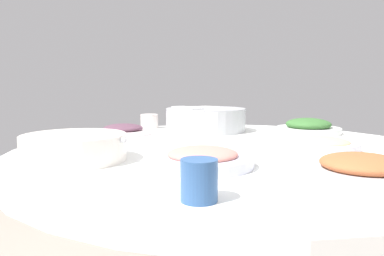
{
  "coord_description": "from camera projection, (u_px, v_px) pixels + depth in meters",
  "views": [
    {
      "loc": [
        0.77,
        -0.71,
        0.93
      ],
      "look_at": [
        -0.11,
        -0.06,
        0.8
      ],
      "focal_mm": 33.79,
      "sensor_mm": 36.0,
      "label": 1
    }
  ],
  "objects": [
    {
      "name": "tea_cup_near",
      "position": [
        149.0,
        121.0,
        1.54
      ],
      "size": [
        0.07,
        0.07,
        0.06
      ],
      "primitive_type": "cylinder",
      "color": "silver",
      "rests_on": "round_dining_table"
    },
    {
      "name": "dish_eggplant",
      "position": [
        123.0,
        130.0,
        1.34
      ],
      "size": [
        0.2,
        0.2,
        0.04
      ],
      "color": "silver",
      "rests_on": "round_dining_table"
    },
    {
      "name": "dish_greens",
      "position": [
        308.0,
        127.0,
        1.38
      ],
      "size": [
        0.24,
        0.24,
        0.06
      ],
      "color": "silver",
      "rests_on": "round_dining_table"
    },
    {
      "name": "rice_bowl",
      "position": [
        206.0,
        119.0,
        1.44
      ],
      "size": [
        0.32,
        0.32,
        0.1
      ],
      "color": "#B2B5BA",
      "rests_on": "round_dining_table"
    },
    {
      "name": "round_dining_table",
      "position": [
        231.0,
        200.0,
        1.07
      ],
      "size": [
        1.26,
        1.26,
        0.75
      ],
      "color": "#99999E",
      "rests_on": "ground"
    },
    {
      "name": "dish_stirfry",
      "position": [
        362.0,
        168.0,
        0.72
      ],
      "size": [
        0.24,
        0.24,
        0.05
      ],
      "color": "silver",
      "rests_on": "round_dining_table"
    },
    {
      "name": "tea_cup_far",
      "position": [
        199.0,
        180.0,
        0.57
      ],
      "size": [
        0.06,
        0.06,
        0.07
      ],
      "primitive_type": "cylinder",
      "color": "#30568C",
      "rests_on": "round_dining_table"
    },
    {
      "name": "dish_noodles",
      "position": [
        319.0,
        144.0,
        1.02
      ],
      "size": [
        0.21,
        0.21,
        0.04
      ],
      "color": "silver",
      "rests_on": "round_dining_table"
    },
    {
      "name": "dish_shrimp",
      "position": [
        203.0,
        158.0,
        0.82
      ],
      "size": [
        0.23,
        0.23,
        0.04
      ],
      "color": "silver",
      "rests_on": "round_dining_table"
    },
    {
      "name": "soup_bowl",
      "position": [
        74.0,
        148.0,
        0.88
      ],
      "size": [
        0.25,
        0.25,
        0.07
      ],
      "color": "white",
      "rests_on": "round_dining_table"
    }
  ]
}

